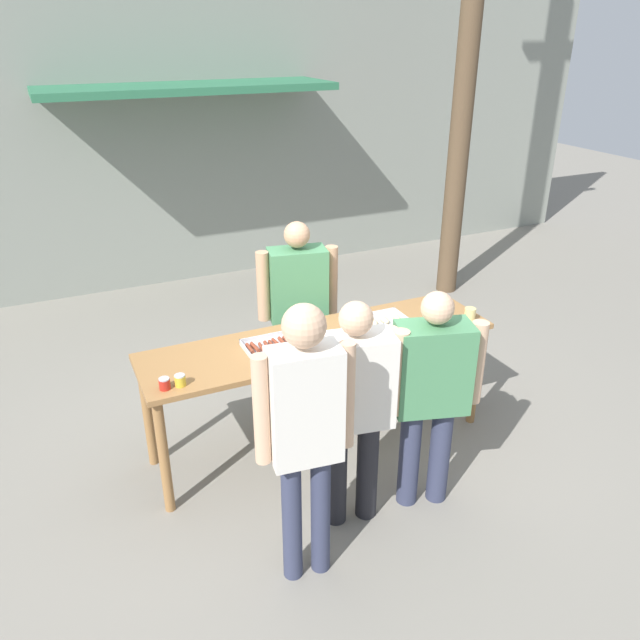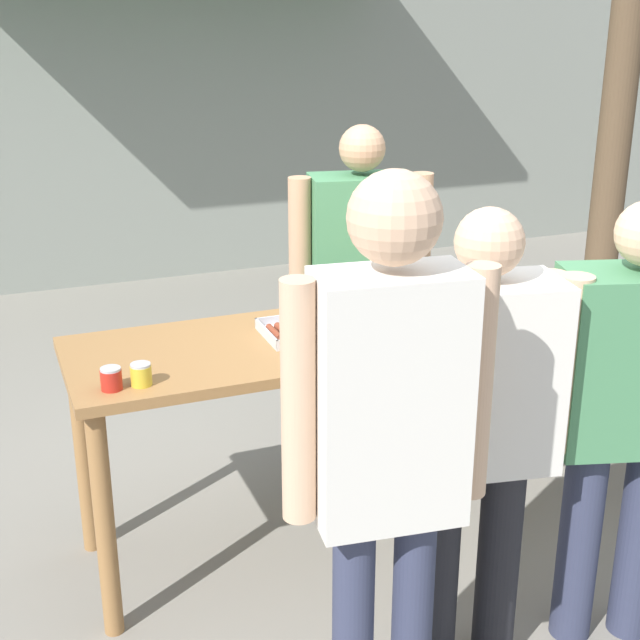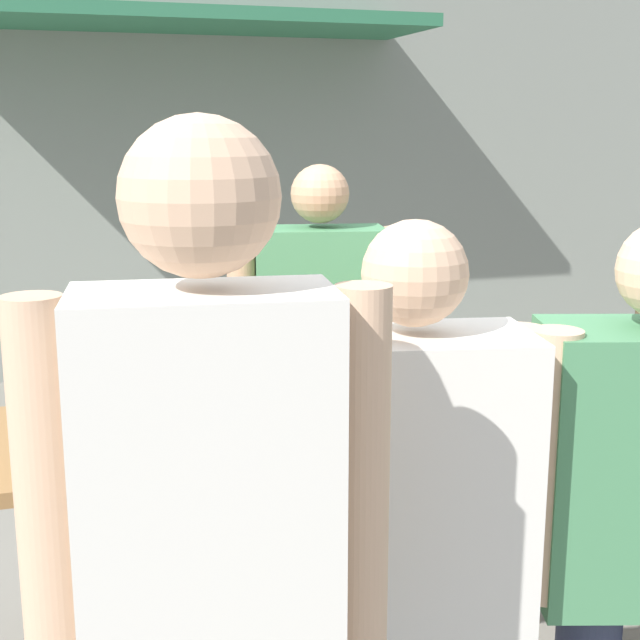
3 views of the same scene
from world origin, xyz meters
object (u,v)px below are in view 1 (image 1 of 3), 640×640
food_tray_sausages (275,344)px  person_customer_waiting_in_line (354,400)px  beer_cup (470,315)px  condiment_jar_ketchup (180,380)px  food_tray_buns (379,322)px  person_server_behind_table (298,300)px  condiment_jar_mustard (165,384)px  person_customer_holding_hotdog (305,424)px  person_customer_with_cup (431,386)px

food_tray_sausages → person_customer_waiting_in_line: bearing=-78.3°
beer_cup → condiment_jar_ketchup: bearing=-179.8°
food_tray_buns → person_customer_waiting_in_line: 1.11m
beer_cup → person_server_behind_table: person_server_behind_table is taller
condiment_jar_ketchup → condiment_jar_mustard: bearing=179.6°
person_server_behind_table → person_customer_waiting_in_line: size_ratio=1.02×
food_tray_buns → condiment_jar_ketchup: condiment_jar_ketchup is taller
condiment_jar_mustard → person_customer_waiting_in_line: size_ratio=0.05×
condiment_jar_ketchup → food_tray_buns: bearing=8.9°
food_tray_buns → person_customer_waiting_in_line: person_customer_waiting_in_line is taller
person_server_behind_table → person_customer_waiting_in_line: person_server_behind_table is taller
condiment_jar_ketchup → person_customer_holding_hotdog: size_ratio=0.04×
condiment_jar_ketchup → person_customer_with_cup: 1.61m
person_customer_with_cup → person_customer_waiting_in_line: 0.53m
food_tray_sausages → person_server_behind_table: (0.45, 0.64, 0.02)m
person_server_behind_table → person_customer_waiting_in_line: bearing=-89.1°
condiment_jar_mustard → person_customer_holding_hotdog: bearing=-58.5°
condiment_jar_mustard → condiment_jar_ketchup: same height
food_tray_sausages → beer_cup: beer_cup is taller
condiment_jar_ketchup → person_customer_waiting_in_line: (0.93, -0.63, -0.03)m
food_tray_sausages → person_customer_with_cup: 1.18m
condiment_jar_ketchup → person_customer_holding_hotdog: (0.47, -0.93, 0.12)m
person_server_behind_table → beer_cup: bearing=-28.1°
condiment_jar_ketchup → beer_cup: bearing=0.2°
food_tray_buns → condiment_jar_mustard: (-1.71, -0.25, 0.02)m
condiment_jar_mustard → beer_cup: size_ratio=0.71×
person_customer_with_cup → food_tray_buns: bearing=-82.7°
condiment_jar_ketchup → person_customer_with_cup: bearing=-25.1°
condiment_jar_ketchup → person_customer_holding_hotdog: bearing=-63.1°
food_tray_sausages → person_customer_holding_hotdog: size_ratio=0.25×
condiment_jar_mustard → person_customer_holding_hotdog: person_customer_holding_hotdog is taller
food_tray_sausages → person_customer_with_cup: bearing=-52.7°
food_tray_buns → condiment_jar_mustard: bearing=-171.6°
person_customer_holding_hotdog → condiment_jar_ketchup: bearing=-56.4°
food_tray_sausages → food_tray_buns: bearing=0.0°
food_tray_buns → person_customer_holding_hotdog: bearing=-133.8°
food_tray_buns → person_customer_holding_hotdog: person_customer_holding_hotdog is taller
beer_cup → person_customer_holding_hotdog: bearing=-152.6°
person_customer_waiting_in_line → person_customer_with_cup: bearing=-175.3°
condiment_jar_mustard → person_customer_waiting_in_line: (1.03, -0.63, -0.03)m
person_server_behind_table → food_tray_buns: bearing=-46.2°
food_tray_sausages → beer_cup: size_ratio=4.10×
condiment_jar_mustard → beer_cup: bearing=0.2°
person_server_behind_table → person_customer_holding_hotdog: (-0.73, -1.82, 0.12)m
food_tray_buns → person_customer_with_cup: (-0.15, -0.94, -0.02)m
food_tray_buns → condiment_jar_ketchup: bearing=-171.1°
food_tray_sausages → condiment_jar_mustard: (-0.85, -0.25, 0.02)m
beer_cup → person_server_behind_table: bearing=141.0°
food_tray_sausages → person_customer_with_cup: (0.71, -0.93, -0.02)m
food_tray_sausages → person_customer_waiting_in_line: (0.18, -0.88, -0.01)m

